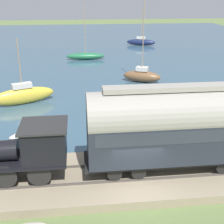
{
  "coord_description": "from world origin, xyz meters",
  "views": [
    {
      "loc": [
        -12.91,
        2.78,
        9.63
      ],
      "look_at": [
        5.4,
        0.66,
        2.4
      ],
      "focal_mm": 50.0,
      "sensor_mm": 36.0,
      "label": 1
    }
  ],
  "objects_px": {
    "passenger_coach": "(180,125)",
    "sailboat_brown": "(142,75)",
    "steam_locomotive": "(19,148)",
    "sailboat_yellow": "(23,95)",
    "sailboat_green": "(86,56)",
    "rowboat_far_out": "(131,134)",
    "sailboat_navy": "(141,42)",
    "rowboat_near_shore": "(23,134)",
    "rowboat_off_pier": "(218,122)"
  },
  "relations": [
    {
      "from": "passenger_coach",
      "to": "sailboat_brown",
      "type": "relative_size",
      "value": 1.09
    },
    {
      "from": "sailboat_green",
      "to": "rowboat_off_pier",
      "type": "xyz_separation_m",
      "value": [
        -25.1,
        -9.26,
        -0.39
      ]
    },
    {
      "from": "steam_locomotive",
      "to": "passenger_coach",
      "type": "height_order",
      "value": "passenger_coach"
    },
    {
      "from": "steam_locomotive",
      "to": "sailboat_yellow",
      "type": "relative_size",
      "value": 1.12
    },
    {
      "from": "passenger_coach",
      "to": "rowboat_off_pier",
      "type": "bearing_deg",
      "value": -38.88
    },
    {
      "from": "steam_locomotive",
      "to": "sailboat_yellow",
      "type": "distance_m",
      "value": 13.35
    },
    {
      "from": "rowboat_near_shore",
      "to": "rowboat_off_pier",
      "type": "bearing_deg",
      "value": -122.95
    },
    {
      "from": "sailboat_green",
      "to": "rowboat_near_shore",
      "type": "height_order",
      "value": "sailboat_green"
    },
    {
      "from": "sailboat_navy",
      "to": "rowboat_near_shore",
      "type": "xyz_separation_m",
      "value": [
        -37.31,
        16.03,
        -0.47
      ]
    },
    {
      "from": "steam_locomotive",
      "to": "sailboat_brown",
      "type": "height_order",
      "value": "sailboat_brown"
    },
    {
      "from": "sailboat_brown",
      "to": "rowboat_off_pier",
      "type": "xyz_separation_m",
      "value": [
        -12.23,
        -3.43,
        -0.57
      ]
    },
    {
      "from": "passenger_coach",
      "to": "sailboat_navy",
      "type": "xyz_separation_m",
      "value": [
        43.44,
        -6.9,
        -2.49
      ]
    },
    {
      "from": "sailboat_brown",
      "to": "sailboat_yellow",
      "type": "relative_size",
      "value": 1.57
    },
    {
      "from": "sailboat_navy",
      "to": "rowboat_off_pier",
      "type": "bearing_deg",
      "value": -160.92
    },
    {
      "from": "passenger_coach",
      "to": "rowboat_far_out",
      "type": "relative_size",
      "value": 4.4
    },
    {
      "from": "sailboat_brown",
      "to": "rowboat_near_shore",
      "type": "bearing_deg",
      "value": 164.31
    },
    {
      "from": "sailboat_navy",
      "to": "steam_locomotive",
      "type": "bearing_deg",
      "value": -177.83
    },
    {
      "from": "passenger_coach",
      "to": "sailboat_brown",
      "type": "distance_m",
      "value": 19.25
    },
    {
      "from": "sailboat_navy",
      "to": "rowboat_far_out",
      "type": "relative_size",
      "value": 2.9
    },
    {
      "from": "passenger_coach",
      "to": "rowboat_far_out",
      "type": "height_order",
      "value": "passenger_coach"
    },
    {
      "from": "steam_locomotive",
      "to": "sailboat_navy",
      "type": "distance_m",
      "value": 46.01
    },
    {
      "from": "steam_locomotive",
      "to": "sailboat_green",
      "type": "xyz_separation_m",
      "value": [
        31.86,
        -4.39,
        -1.72
      ]
    },
    {
      "from": "sailboat_green",
      "to": "rowboat_far_out",
      "type": "distance_m",
      "value": 26.61
    },
    {
      "from": "sailboat_yellow",
      "to": "rowboat_far_out",
      "type": "xyz_separation_m",
      "value": [
        -7.78,
        -8.52,
        -0.62
      ]
    },
    {
      "from": "sailboat_navy",
      "to": "sailboat_yellow",
      "type": "bearing_deg",
      "value": 172.04
    },
    {
      "from": "sailboat_navy",
      "to": "rowboat_near_shore",
      "type": "relative_size",
      "value": 3.13
    },
    {
      "from": "sailboat_navy",
      "to": "rowboat_far_out",
      "type": "xyz_separation_m",
      "value": [
        -38.09,
        8.48,
        -0.46
      ]
    },
    {
      "from": "sailboat_yellow",
      "to": "rowboat_near_shore",
      "type": "height_order",
      "value": "sailboat_yellow"
    },
    {
      "from": "sailboat_brown",
      "to": "rowboat_off_pier",
      "type": "height_order",
      "value": "sailboat_brown"
    },
    {
      "from": "rowboat_far_out",
      "to": "steam_locomotive",
      "type": "bearing_deg",
      "value": 123.95
    },
    {
      "from": "sailboat_yellow",
      "to": "sailboat_green",
      "type": "bearing_deg",
      "value": -41.38
    },
    {
      "from": "sailboat_green",
      "to": "rowboat_off_pier",
      "type": "height_order",
      "value": "sailboat_green"
    },
    {
      "from": "sailboat_brown",
      "to": "sailboat_navy",
      "type": "xyz_separation_m",
      "value": [
        24.44,
        -4.88,
        -0.08
      ]
    },
    {
      "from": "passenger_coach",
      "to": "rowboat_off_pier",
      "type": "relative_size",
      "value": 3.84
    },
    {
      "from": "steam_locomotive",
      "to": "rowboat_near_shore",
      "type": "height_order",
      "value": "steam_locomotive"
    },
    {
      "from": "sailboat_green",
      "to": "rowboat_off_pier",
      "type": "bearing_deg",
      "value": -158.23
    },
    {
      "from": "sailboat_green",
      "to": "sailboat_yellow",
      "type": "relative_size",
      "value": 1.42
    },
    {
      "from": "sailboat_brown",
      "to": "rowboat_far_out",
      "type": "relative_size",
      "value": 4.05
    },
    {
      "from": "passenger_coach",
      "to": "sailboat_brown",
      "type": "height_order",
      "value": "sailboat_brown"
    },
    {
      "from": "sailboat_navy",
      "to": "sailboat_yellow",
      "type": "distance_m",
      "value": 34.75
    },
    {
      "from": "sailboat_yellow",
      "to": "rowboat_off_pier",
      "type": "distance_m",
      "value": 16.82
    },
    {
      "from": "sailboat_yellow",
      "to": "rowboat_far_out",
      "type": "bearing_deg",
      "value": -155.2
    },
    {
      "from": "steam_locomotive",
      "to": "rowboat_near_shore",
      "type": "relative_size",
      "value": 3.12
    },
    {
      "from": "sailboat_green",
      "to": "rowboat_far_out",
      "type": "height_order",
      "value": "sailboat_green"
    },
    {
      "from": "sailboat_brown",
      "to": "sailboat_green",
      "type": "height_order",
      "value": "sailboat_brown"
    },
    {
      "from": "passenger_coach",
      "to": "rowboat_near_shore",
      "type": "distance_m",
      "value": 11.38
    },
    {
      "from": "sailboat_brown",
      "to": "rowboat_far_out",
      "type": "bearing_deg",
      "value": -169.58
    },
    {
      "from": "sailboat_brown",
      "to": "sailboat_yellow",
      "type": "height_order",
      "value": "sailboat_brown"
    },
    {
      "from": "sailboat_navy",
      "to": "rowboat_near_shore",
      "type": "distance_m",
      "value": 40.61
    },
    {
      "from": "rowboat_near_shore",
      "to": "rowboat_far_out",
      "type": "xyz_separation_m",
      "value": [
        -0.77,
        -7.55,
        0.01
      ]
    }
  ]
}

